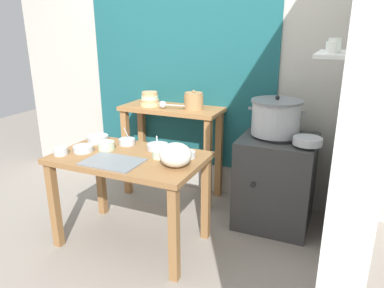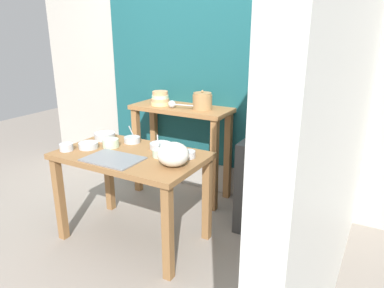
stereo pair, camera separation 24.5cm
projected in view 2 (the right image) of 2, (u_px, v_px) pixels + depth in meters
name	position (u px, v px, depth m)	size (l,w,h in m)	color
ground_plane	(144.00, 236.00, 2.91)	(9.00, 9.00, 0.00)	gray
wall_back	(215.00, 62.00, 3.38)	(4.40, 0.12, 2.60)	#B2ADA3
wall_right	(356.00, 85.00, 2.02)	(0.30, 3.20, 2.60)	silver
prep_table	(132.00, 167.00, 2.70)	(1.10, 0.66, 0.72)	olive
back_shelf_table	(181.00, 129.00, 3.45)	(0.96, 0.40, 0.90)	#9E6B3D
stove_block	(281.00, 184.00, 2.95)	(0.60, 0.61, 0.78)	#383838
steamer_pot	(282.00, 119.00, 2.82)	(0.46, 0.41, 0.32)	#B7BABF
clay_pot	(202.00, 101.00, 3.25)	(0.18, 0.18, 0.18)	#A37A4C
bowl_stack_enamel	(160.00, 99.00, 3.43)	(0.18, 0.18, 0.13)	#E5C684
ladle	(173.00, 104.00, 3.31)	(0.29, 0.07, 0.07)	#B7BABF
serving_tray	(113.00, 159.00, 2.54)	(0.40, 0.28, 0.01)	slate
plastic_bag	(173.00, 154.00, 2.41)	(0.22, 0.21, 0.16)	silver
wide_pan	(312.00, 145.00, 2.58)	(0.22, 0.22, 0.05)	#B7BABF
prep_bowl_0	(161.00, 145.00, 2.77)	(0.16, 0.16, 0.04)	#B7BABF
prep_bowl_1	(132.00, 139.00, 2.91)	(0.13, 0.13, 0.15)	#B7BABF
prep_bowl_2	(188.00, 154.00, 2.58)	(0.11, 0.11, 0.05)	#B7BABF
prep_bowl_3	(105.00, 136.00, 2.99)	(0.17, 0.17, 0.06)	#B7BABF
prep_bowl_4	(88.00, 145.00, 2.77)	(0.15, 0.15, 0.05)	#B7BABF
prep_bowl_5	(66.00, 147.00, 2.72)	(0.10, 0.10, 0.05)	#B7BABF
prep_bowl_6	(160.00, 153.00, 2.59)	(0.11, 0.11, 0.16)	#B7D1AD
prep_bowl_7	(111.00, 143.00, 2.80)	(0.13, 0.13, 0.06)	#B7D1AD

